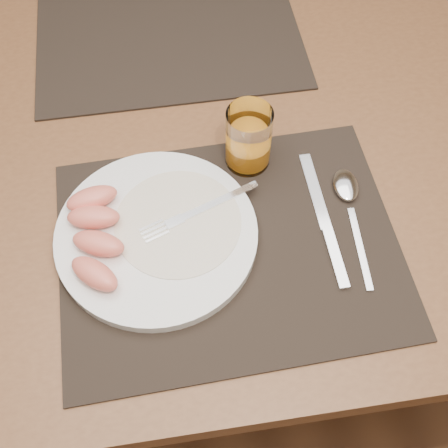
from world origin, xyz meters
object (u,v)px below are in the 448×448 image
placemat_far (168,31)px  fork (191,214)px  placemat_near (229,247)px  knife (327,229)px  table (203,159)px  spoon (348,194)px  juice_glass (248,141)px  plate (157,235)px

placemat_far → fork: size_ratio=2.66×
placemat_near → knife: 0.13m
table → spoon: spoon is taller
placemat_far → juice_glass: juice_glass is taller
fork → placemat_far: bearing=89.2°
spoon → placemat_near: bearing=-162.8°
fork → knife: (0.18, -0.04, -0.02)m
placemat_near → fork: fork is taller
table → spoon: (0.19, -0.17, 0.09)m
placemat_far → spoon: 0.44m
placemat_far → spoon: size_ratio=2.34×
placemat_far → plate: bearing=-97.5°
juice_glass → placemat_near: bearing=-109.2°
plate → placemat_near: bearing=-15.9°
placemat_far → knife: 0.47m
fork → juice_glass: bearing=45.0°
placemat_near → plate: size_ratio=1.67×
table → plate: 0.23m
spoon → juice_glass: 0.16m
placemat_near → placemat_far: 0.44m
placemat_near → fork: (-0.05, 0.05, 0.02)m
placemat_far → juice_glass: bearing=-73.6°
placemat_far → juice_glass: size_ratio=4.60×
placemat_near → spoon: 0.19m
table → placemat_near: bearing=-87.4°
knife → spoon: bearing=49.5°
placemat_near → table: bearing=92.6°
plate → placemat_far: bearing=82.5°
placemat_far → fork: fork is taller
placemat_near → fork: bearing=134.9°
plate → spoon: bearing=5.9°
placemat_far → spoon: (0.22, -0.39, 0.01)m
placemat_near → placemat_far: bearing=95.1°
plate → knife: plate is taller
placemat_far → juice_glass: (0.09, -0.30, 0.05)m
plate → table: bearing=66.5°
juice_glass → plate: bearing=-141.6°
plate → spoon: (0.27, 0.03, -0.00)m
spoon → placemat_far: bearing=119.3°
placemat_far → juice_glass: 0.32m
fork → juice_glass: juice_glass is taller
spoon → juice_glass: size_ratio=1.96×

